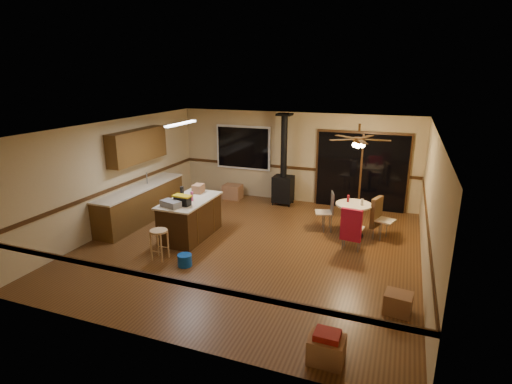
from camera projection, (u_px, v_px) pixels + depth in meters
The scene contains 35 objects.
floor at pixel (251, 246), 8.79m from camera, with size 7.00×7.00×0.00m, color #563318.
ceiling at pixel (251, 127), 8.05m from camera, with size 7.00×7.00×0.00m, color silver.
wall_back at pixel (295, 158), 11.56m from camera, with size 7.00×7.00×0.00m, color tan.
wall_front at pixel (155, 258), 5.28m from camera, with size 7.00×7.00×0.00m, color tan.
wall_left at pixel (116, 175), 9.60m from camera, with size 7.00×7.00×0.00m, color tan.
wall_right at pixel (430, 208), 7.24m from camera, with size 7.00×7.00×0.00m, color tan.
chair_rail at pixel (251, 202), 8.51m from camera, with size 7.00×7.00×0.08m, color #39210E, non-canonical shape.
window at pixel (243, 148), 12.00m from camera, with size 1.72×0.10×1.32m, color black.
sliding_door at pixel (361, 172), 10.95m from camera, with size 2.52×0.10×2.10m, color black.
lower_cabinets at pixel (142, 204), 10.20m from camera, with size 0.60×3.00×0.86m, color #543515.
countertop at pixel (140, 187), 10.07m from camera, with size 0.64×3.04×0.04m, color beige.
upper_cabinets at pixel (138, 146), 10.00m from camera, with size 0.35×2.00×0.80m, color #543515.
kitchen_island at pixel (190, 218), 9.17m from camera, with size 0.88×1.68×0.90m.
wood_stove at pixel (283, 180), 11.39m from camera, with size 0.55×0.50×2.52m.
ceiling_fan at pixel (359, 142), 8.72m from camera, with size 0.24×0.24×0.55m.
fluorescent_strip at pixel (181, 124), 8.94m from camera, with size 0.10×1.20×0.04m, color white.
toolbox_grey at pixel (171, 204), 8.52m from camera, with size 0.44×0.25×0.14m, color slate.
toolbox_black at pixel (182, 201), 8.63m from camera, with size 0.35×0.18×0.19m, color black.
toolbox_yellow_lid at pixel (182, 196), 8.59m from camera, with size 0.40×0.21×0.03m, color gold.
box_on_island at pixel (198, 189), 9.53m from camera, with size 0.22×0.30×0.20m, color #8D5F3E.
bottle_dark at pixel (182, 193), 9.02m from camera, with size 0.08×0.08×0.30m, color black.
bottle_pink at pixel (192, 196), 8.93m from camera, with size 0.07×0.07×0.21m, color #D84C8C.
bottle_white at pixel (193, 190), 9.48m from camera, with size 0.06×0.06×0.17m, color white.
bar_stool at pixel (160, 245), 8.06m from camera, with size 0.35×0.35×0.64m, color tan.
blue_bucket at pixel (185, 260), 7.84m from camera, with size 0.28×0.28×0.24m, color #0C47B2.
dining_table at pixel (353, 214), 9.20m from camera, with size 0.82×0.82×0.78m.
glass_red at pixel (348, 198), 9.24m from camera, with size 0.06×0.06×0.16m, color #590C14.
glass_cream at pixel (362, 202), 9.00m from camera, with size 0.06×0.06×0.15m, color beige.
chair_left at pixel (329, 207), 9.50m from camera, with size 0.50×0.50×0.51m.
chair_near at pixel (351, 225), 8.36m from camera, with size 0.48×0.51×0.70m.
chair_right at pixel (378, 213), 9.10m from camera, with size 0.57×0.55×0.70m.
box_under_window at pixel (233, 192), 12.05m from camera, with size 0.54×0.43×0.43m, color #8D5F3E.
box_corner_a at pixel (326, 349), 5.22m from camera, with size 0.46×0.39×0.35m, color #8D5F3E.
box_corner_b at pixel (398, 303), 6.29m from camera, with size 0.41×0.35×0.33m, color #8D5F3E.
box_small_red at pixel (327, 335), 5.16m from camera, with size 0.33×0.28×0.09m, color maroon.
Camera 1 is at (2.95, -7.53, 3.64)m, focal length 28.00 mm.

